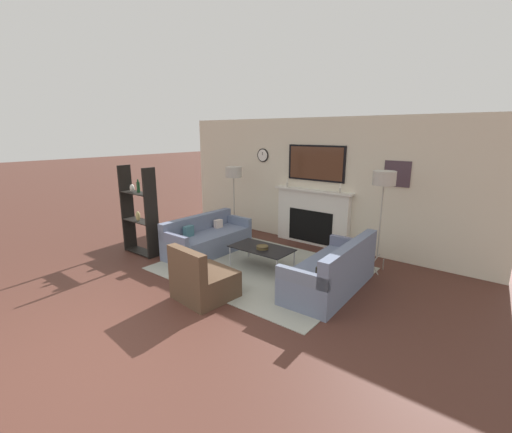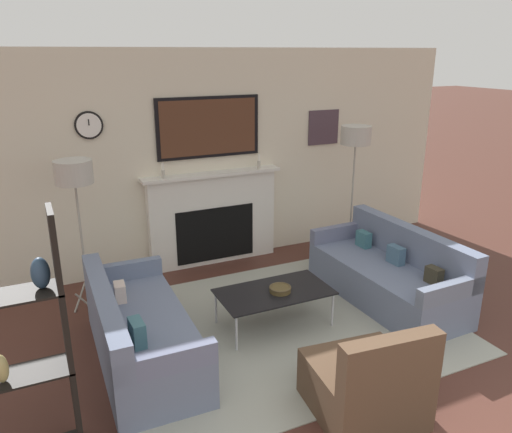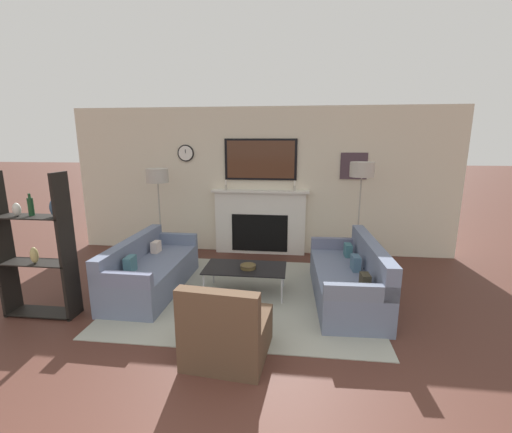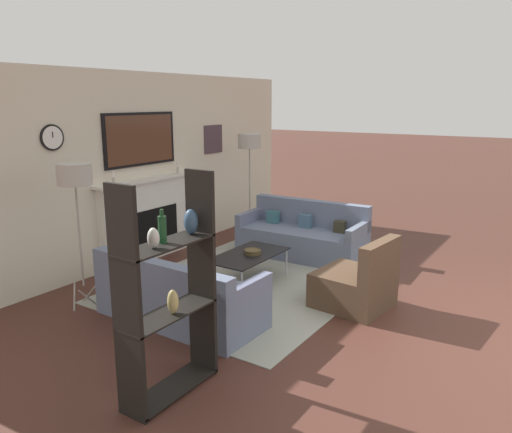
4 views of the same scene
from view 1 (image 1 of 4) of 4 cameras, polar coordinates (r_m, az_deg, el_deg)
The scene contains 11 objects.
ground_plane at distance 4.48m, azimuth -26.87°, elevation -20.20°, with size 60.00×60.00×0.00m, color #49281F.
fireplace_wall at distance 7.50m, azimuth 9.89°, elevation 4.59°, with size 7.13×0.28×2.70m.
area_rug at distance 6.26m, azimuth 0.82°, elevation -8.62°, with size 3.39×2.68×0.01m.
couch_left at distance 7.04m, azimuth -8.16°, elevation -3.83°, with size 0.80×1.83×0.74m.
couch_right at distance 5.48m, azimuth 12.63°, elevation -9.13°, with size 0.85×1.90×0.81m.
armchair at distance 5.17m, azimuth -8.86°, elevation -10.64°, with size 0.83×0.84×0.82m.
coffee_table at distance 6.17m, azimuth 0.93°, elevation -5.41°, with size 1.13×0.62×0.38m.
decorative_bowl at distance 6.10m, azimuth 1.07°, elevation -5.12°, with size 0.22×0.22×0.06m.
floor_lamp_left at distance 7.81m, azimuth -3.76°, elevation 7.19°, with size 0.37×0.37×1.65m.
floor_lamp_right at distance 6.09m, azimuth 20.57°, elevation 5.70°, with size 0.38×0.38×1.78m.
shelf_unit at distance 7.16m, azimuth -18.86°, elevation 0.82°, with size 0.87×0.28×1.76m.
Camera 1 is at (3.52, -1.39, 2.40)m, focal length 24.00 mm.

